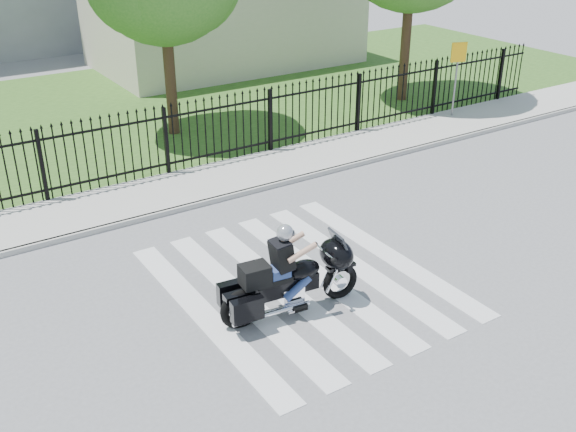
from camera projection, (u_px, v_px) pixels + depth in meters
ground at (302, 282)px, 12.42m from camera, size 120.00×120.00×0.00m
crosswalk at (302, 282)px, 12.42m from camera, size 5.00×5.50×0.01m
sidewalk at (186, 188)px, 16.17m from camera, size 40.00×2.00×0.12m
curb at (205, 203)px, 15.41m from camera, size 40.00×0.12×0.12m
grass_strip at (92, 115)px, 21.47m from camera, size 40.00×12.00×0.02m
iron_fence at (166, 143)px, 16.55m from camera, size 26.00×0.04×1.80m
building_low at (225, 20)px, 27.14m from camera, size 10.00×6.00×3.50m
motorcycle_rider at (288, 277)px, 11.24m from camera, size 2.60×0.97×1.72m
traffic_sign at (458, 64)px, 20.40m from camera, size 0.48×0.20×2.27m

